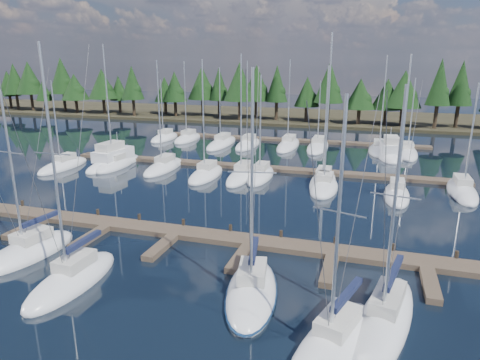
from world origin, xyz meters
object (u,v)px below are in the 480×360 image
(front_sailboat_4, at_px, (252,291))
(front_sailboat_2, at_px, (29,251))
(motor_yacht_right, at_px, (390,153))
(front_sailboat_5, at_px, (334,344))
(main_dock, at_px, (175,235))
(front_sailboat_6, at_px, (384,320))
(front_sailboat_3, at_px, (73,279))
(motor_yacht_left, at_px, (114,161))

(front_sailboat_4, bearing_deg, front_sailboat_2, 178.02)
(front_sailboat_2, xyz_separation_m, front_sailboat_4, (16.38, -0.57, -0.01))
(front_sailboat_2, bearing_deg, motor_yacht_right, 58.43)
(front_sailboat_4, distance_m, front_sailboat_5, 6.07)
(front_sailboat_2, xyz_separation_m, front_sailboat_5, (21.38, -4.01, -0.00))
(main_dock, relative_size, front_sailboat_2, 3.26)
(front_sailboat_5, bearing_deg, front_sailboat_6, 49.32)
(front_sailboat_2, bearing_deg, front_sailboat_3, -24.12)
(front_sailboat_6, bearing_deg, front_sailboat_4, 174.11)
(motor_yacht_right, bearing_deg, front_sailboat_3, -114.28)
(front_sailboat_4, xyz_separation_m, motor_yacht_right, (8.64, 41.28, 0.25))
(front_sailboat_3, distance_m, front_sailboat_4, 11.01)
(front_sailboat_6, bearing_deg, front_sailboat_3, -176.35)
(front_sailboat_5, bearing_deg, motor_yacht_left, 136.87)
(front_sailboat_4, distance_m, front_sailboat_6, 7.35)
(front_sailboat_4, bearing_deg, motor_yacht_left, 135.43)
(main_dock, relative_size, motor_yacht_right, 4.37)
(front_sailboat_2, xyz_separation_m, front_sailboat_3, (5.54, -2.48, 0.02))
(motor_yacht_left, relative_size, motor_yacht_right, 1.04)
(front_sailboat_2, relative_size, motor_yacht_right, 1.34)
(motor_yacht_left, xyz_separation_m, motor_yacht_right, (34.33, 15.99, -0.02))
(motor_yacht_left, bearing_deg, front_sailboat_5, -43.13)
(main_dock, bearing_deg, front_sailboat_6, -24.99)
(front_sailboat_2, relative_size, front_sailboat_3, 0.90)
(front_sailboat_5, distance_m, motor_yacht_left, 42.04)
(front_sailboat_5, height_order, motor_yacht_right, front_sailboat_5)
(front_sailboat_3, bearing_deg, motor_yacht_right, 65.72)
(front_sailboat_3, height_order, front_sailboat_4, front_sailboat_3)
(main_dock, relative_size, front_sailboat_5, 3.45)
(front_sailboat_4, distance_m, motor_yacht_right, 42.18)
(front_sailboat_3, height_order, front_sailboat_5, front_sailboat_3)
(front_sailboat_2, distance_m, front_sailboat_3, 6.07)
(front_sailboat_5, height_order, motor_yacht_left, front_sailboat_5)
(front_sailboat_2, bearing_deg, front_sailboat_5, -10.62)
(front_sailboat_2, relative_size, front_sailboat_4, 0.99)
(front_sailboat_2, relative_size, front_sailboat_5, 1.06)
(front_sailboat_2, distance_m, front_sailboat_5, 21.75)
(front_sailboat_6, xyz_separation_m, motor_yacht_right, (1.33, 42.04, 0.25))
(front_sailboat_6, xyz_separation_m, motor_yacht_left, (-32.99, 26.05, 0.27))
(front_sailboat_3, bearing_deg, motor_yacht_left, 118.60)
(motor_yacht_left, bearing_deg, front_sailboat_6, -38.30)
(front_sailboat_3, height_order, motor_yacht_right, front_sailboat_3)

